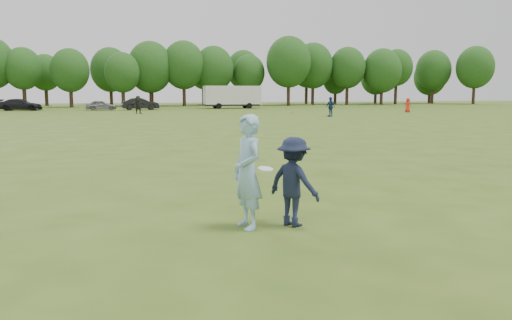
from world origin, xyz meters
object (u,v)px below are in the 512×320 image
object	(u,v)px
defender	(294,182)
player_far_b	(330,107)
player_far_c	(408,105)
cargo_trailer	(232,96)
player_far_d	(138,105)
field_cone	(293,112)
car_e	(101,105)
car_d	(21,105)
thrower	(247,172)
car_f	(140,104)

from	to	relation	value
defender	player_far_b	xyz separation A→B (m)	(16.96, 36.43, 0.14)
player_far_c	player_far_b	bearing A→B (deg)	81.96
player_far_b	cargo_trailer	world-z (taller)	cargo_trailer
player_far_d	field_cone	size ratio (longest dim) A/B	6.55
car_e	cargo_trailer	world-z (taller)	cargo_trailer
car_d	cargo_trailer	world-z (taller)	cargo_trailer
car_e	field_cone	distance (m)	25.65
player_far_d	car_d	xyz separation A→B (m)	(-14.03, 12.92, -0.24)
defender	player_far_d	bearing A→B (deg)	-32.36
player_far_d	cargo_trailer	xyz separation A→B (m)	(13.65, 13.59, 0.79)
thrower	cargo_trailer	size ratio (longest dim) A/B	0.23
player_far_c	car_e	distance (m)	38.09
player_far_c	car_d	xyz separation A→B (m)	(-44.48, 17.79, -0.10)
player_far_d	car_f	bearing A→B (deg)	69.33
field_cone	cargo_trailer	world-z (taller)	cargo_trailer
car_d	car_f	world-z (taller)	car_f
thrower	field_cone	world-z (taller)	thrower
cargo_trailer	field_cone	bearing A→B (deg)	-80.99
car_e	car_d	bearing A→B (deg)	76.71
defender	player_far_c	distance (m)	52.32
player_far_d	car_d	size ratio (longest dim) A/B	0.38
cargo_trailer	car_f	bearing A→B (deg)	-169.39
car_f	field_cone	world-z (taller)	car_f
player_far_c	thrower	bearing A→B (deg)	109.05
car_f	car_e	bearing A→B (deg)	85.72
defender	field_cone	world-z (taller)	defender
car_d	car_e	distance (m)	10.02
defender	cargo_trailer	distance (m)	62.88
thrower	player_far_c	xyz separation A→B (m)	(30.56, 43.00, -0.19)
player_far_b	car_f	bearing A→B (deg)	-161.14
thrower	player_far_b	world-z (taller)	thrower
player_far_c	field_cone	size ratio (longest dim) A/B	5.61
thrower	defender	size ratio (longest dim) A/B	1.26
player_far_b	car_d	distance (m)	40.04
thrower	car_f	xyz separation A→B (m)	(0.82, 59.04, -0.24)
car_e	car_f	size ratio (longest dim) A/B	0.80
player_far_b	player_far_c	size ratio (longest dim) A/B	1.14
defender	car_d	size ratio (longest dim) A/B	0.32
player_far_b	cargo_trailer	bearing A→B (deg)	171.16
car_e	player_far_b	bearing A→B (deg)	-137.70
car_d	cargo_trailer	distance (m)	27.71
defender	car_f	bearing A→B (deg)	-33.21
car_f	field_cone	xyz separation A→B (m)	(15.77, -15.38, -0.64)
player_far_c	player_far_d	world-z (taller)	player_far_d
player_far_c	car_e	bearing A→B (deg)	29.90
car_d	defender	bearing A→B (deg)	-159.48
car_f	player_far_b	bearing A→B (deg)	-149.93
defender	car_e	size ratio (longest dim) A/B	0.43
cargo_trailer	defender	bearing A→B (deg)	-101.85
player_far_c	car_e	world-z (taller)	player_far_c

